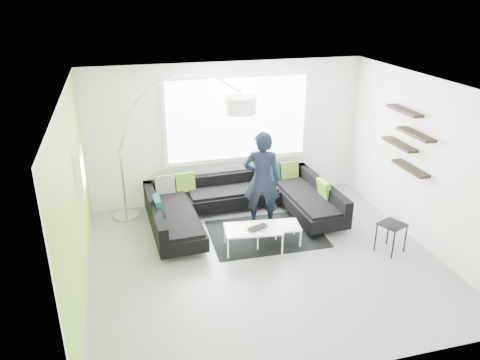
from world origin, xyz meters
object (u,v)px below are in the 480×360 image
object	(u,v)px
arc_lamp	(119,150)
laptop	(259,229)
coffee_table	(265,236)
sectional_sofa	(243,206)
side_table	(391,238)
person	(262,180)

from	to	relation	value
arc_lamp	laptop	bearing A→B (deg)	-29.86
coffee_table	arc_lamp	distance (m)	3.05
arc_lamp	coffee_table	bearing A→B (deg)	-25.93
coffee_table	arc_lamp	world-z (taller)	arc_lamp
sectional_sofa	side_table	world-z (taller)	sectional_sofa
sectional_sofa	person	world-z (taller)	person
person	laptop	distance (m)	1.05
arc_lamp	person	bearing A→B (deg)	-10.39
side_table	laptop	bearing A→B (deg)	164.81
sectional_sofa	laptop	size ratio (longest dim) A/B	8.11
coffee_table	person	xyz separation A→B (m)	(0.16, 0.75, 0.70)
side_table	person	world-z (taller)	person
side_table	laptop	xyz separation A→B (m)	(-2.10, 0.57, 0.15)
laptop	side_table	bearing A→B (deg)	-36.07
side_table	person	xyz separation A→B (m)	(-1.79, 1.45, 0.64)
coffee_table	side_table	size ratio (longest dim) A/B	2.36
coffee_table	arc_lamp	bearing A→B (deg)	149.79
side_table	laptop	distance (m)	2.18
person	laptop	xyz separation A→B (m)	(-0.31, -0.88, -0.49)
side_table	sectional_sofa	bearing A→B (deg)	141.68
person	sectional_sofa	bearing A→B (deg)	-16.80
coffee_table	side_table	distance (m)	2.08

